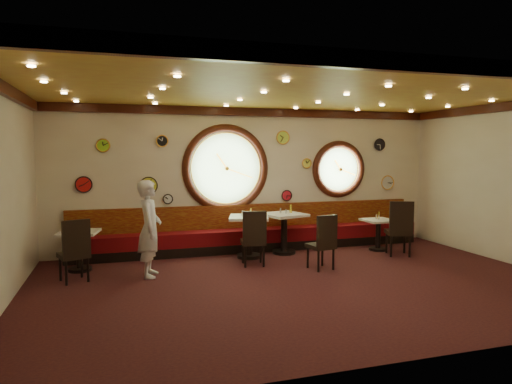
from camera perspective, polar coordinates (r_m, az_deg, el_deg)
name	(u,v)px	position (r m, az deg, el deg)	size (l,w,h in m)	color
floor	(301,283)	(7.90, 5.70, -11.29)	(9.00, 6.00, 0.00)	black
ceiling	(303,91)	(7.65, 5.92, 12.39)	(9.00, 6.00, 0.02)	gold
wall_back	(251,179)	(10.43, -0.59, 1.64)	(9.00, 0.02, 3.20)	beige
wall_front	(415,212)	(4.99, 19.27, -2.34)	(9.00, 0.02, 3.20)	beige
molding_back	(252,112)	(10.40, -0.52, 9.95)	(9.00, 0.10, 0.18)	#341109
molding_front	(417,64)	(5.08, 19.44, 14.89)	(9.00, 0.10, 0.18)	#341109
banquette_base	(255,246)	(10.36, -0.14, -6.76)	(8.00, 0.55, 0.20)	black
banquette_seat	(255,235)	(10.31, -0.14, -5.40)	(8.00, 0.55, 0.30)	#57070D
banquette_back	(252,216)	(10.46, -0.49, -3.03)	(8.00, 0.10, 0.55)	#5B0907
porthole_left_glass	(226,168)	(10.26, -3.80, 2.97)	(1.66, 1.66, 0.02)	#84AF69
porthole_left_frame	(226,168)	(10.25, -3.78, 2.97)	(1.98, 1.98, 0.18)	#341109
porthole_left_ring	(226,168)	(10.22, -3.75, 2.96)	(1.61, 1.61, 0.03)	gold
porthole_right_glass	(338,169)	(11.24, 10.25, 2.82)	(1.10, 1.10, 0.02)	#84AF69
porthole_right_frame	(339,169)	(11.22, 10.29, 2.82)	(1.38, 1.38, 0.18)	#341109
porthole_right_ring	(339,169)	(11.20, 10.36, 2.81)	(1.09, 1.09, 0.03)	gold
wall_clock_0	(162,141)	(10.00, -11.66, 6.26)	(0.24, 0.24, 0.03)	black
wall_clock_1	(387,183)	(11.90, 16.09, 1.14)	(0.34, 0.34, 0.03)	silver
wall_clock_2	(287,195)	(10.70, 3.84, -0.44)	(0.24, 0.24, 0.03)	red
wall_clock_3	(149,186)	(10.00, -13.28, 0.78)	(0.36, 0.36, 0.03)	yellow
wall_clock_4	(103,145)	(9.95, -18.58, 5.53)	(0.26, 0.26, 0.03)	#8ACE29
wall_clock_5	(168,199)	(10.05, -10.97, -0.87)	(0.20, 0.20, 0.03)	silver
wall_clock_6	(379,145)	(11.75, 15.18, 5.75)	(0.28, 0.28, 0.03)	black
wall_clock_7	(307,163)	(10.84, 6.34, 3.59)	(0.22, 0.22, 0.03)	#D2D246
wall_clock_8	(84,185)	(9.99, -20.74, 0.88)	(0.32, 0.32, 0.03)	red
wall_clock_9	(283,137)	(10.62, 3.38, 6.82)	(0.30, 0.30, 0.03)	#B6D542
table_a	(79,246)	(9.16, -21.23, -6.30)	(0.80, 0.80, 0.75)	black
table_b	(249,231)	(9.58, -0.90, -4.96)	(1.00, 1.00, 0.88)	black
table_c	(284,228)	(9.99, 3.53, -4.54)	(0.99, 0.99, 0.89)	black
table_d	(378,231)	(10.67, 15.03, -4.71)	(0.66, 0.66, 0.70)	black
chair_a	(75,247)	(8.34, -21.69, -6.35)	(0.59, 0.59, 0.67)	black
chair_b	(254,235)	(8.85, -0.26, -5.34)	(0.52, 0.52, 0.68)	black
chair_c	(324,239)	(8.67, 8.46, -5.77)	(0.52, 0.52, 0.65)	black
chair_d	(400,225)	(10.16, 17.54, -3.92)	(0.63, 0.63, 0.73)	black
condiment_a_salt	(77,228)	(9.16, -21.49, -4.22)	(0.04, 0.04, 0.10)	silver
condiment_b_salt	(242,213)	(9.59, -1.75, -2.66)	(0.04, 0.04, 0.11)	silver
condiment_c_salt	(280,211)	(9.98, 3.08, -2.33)	(0.04, 0.04, 0.11)	#BCBCC1
condiment_d_salt	(376,217)	(10.67, 14.80, -3.00)	(0.04, 0.04, 0.11)	silver
condiment_a_pepper	(76,229)	(9.07, -21.54, -4.35)	(0.03, 0.03, 0.09)	silver
condiment_b_pepper	(250,213)	(9.56, -0.71, -2.68)	(0.04, 0.04, 0.11)	silver
condiment_c_pepper	(286,211)	(9.91, 3.76, -2.44)	(0.03, 0.03, 0.09)	silver
condiment_d_pepper	(379,217)	(10.62, 15.08, -3.05)	(0.04, 0.04, 0.10)	silver
condiment_a_bottle	(85,226)	(9.19, -20.61, -4.04)	(0.05, 0.05, 0.14)	gold
condiment_b_bottle	(251,212)	(9.69, -0.66, -2.46)	(0.05, 0.05, 0.15)	gold
condiment_c_bottle	(291,209)	(10.02, 4.37, -2.10)	(0.06, 0.06, 0.18)	yellow
condiment_d_bottle	(379,215)	(10.73, 15.07, -2.81)	(0.05, 0.05, 0.16)	yellow
waiter	(150,228)	(8.33, -13.14, -4.46)	(0.63, 0.41, 1.72)	white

